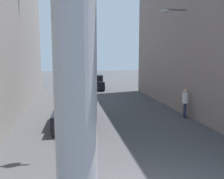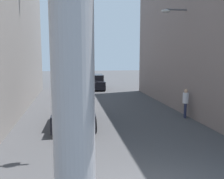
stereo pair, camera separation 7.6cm
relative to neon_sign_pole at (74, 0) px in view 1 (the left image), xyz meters
name	(u,v)px [view 1 (the left image)]	position (x,y,z in m)	size (l,w,h in m)	color
ground_plane	(102,113)	(1.92, 10.79, -4.70)	(83.70, 83.70, 0.00)	#424244
neon_sign_pole	(74,0)	(0.00, 0.00, 0.00)	(3.22, 1.33, 10.50)	#9E9EA3
street_lamp	(190,50)	(7.32, 9.71, -0.72)	(2.47, 0.28, 6.51)	#59595E
car_lead	(74,110)	(0.14, 8.48, -3.96)	(2.32, 4.81, 1.56)	black
car_far	(94,82)	(2.58, 22.12, -3.97)	(2.07, 4.76, 1.56)	black
palm_tree_mid_left	(2,32)	(-4.02, 11.47, 0.33)	(2.91, 2.98, 7.99)	brown
pedestrian_mid_right	(185,101)	(6.60, 8.70, -3.70)	(0.43, 0.43, 1.71)	#1E233F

